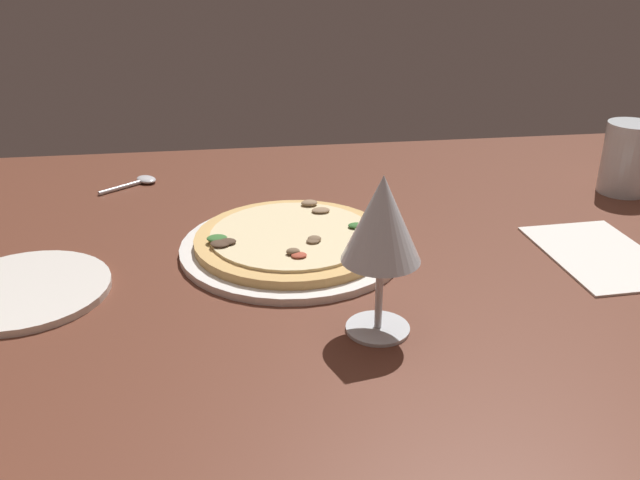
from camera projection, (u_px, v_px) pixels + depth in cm
name	position (u px, v px, depth cm)	size (l,w,h in cm)	color
dining_table	(349.00, 286.00, 86.19)	(150.00, 110.00, 4.00)	brown
pizza_main	(292.00, 242.00, 90.62)	(29.90, 29.90, 3.36)	white
wine_glass_far	(382.00, 224.00, 67.95)	(8.25, 8.25, 17.57)	silver
water_glass	(626.00, 162.00, 109.21)	(7.78, 7.78, 11.48)	silver
side_plate	(24.00, 290.00, 80.31)	(19.91, 19.91, 0.90)	silver
paper_menu	(601.00, 256.00, 89.28)	(13.51, 20.36, 0.30)	white
spoon	(140.00, 181.00, 114.56)	(9.58, 8.18, 1.00)	silver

